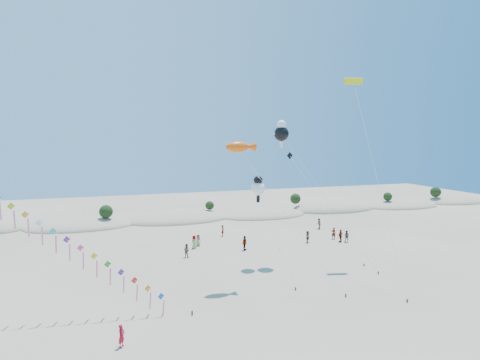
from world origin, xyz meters
name	(u,v)px	position (x,y,z in m)	size (l,w,h in m)	color
ground	(279,341)	(0.00, 0.00, 0.00)	(160.00, 160.00, 0.00)	gray
dune_ridge	(183,219)	(1.06, 45.14, 0.11)	(145.30, 11.49, 5.57)	tan
fish_kite	(241,147)	(1.25, 12.66, 13.60)	(9.36, 7.83, 14.18)	#3F2D1E
cartoon_kite_low	(258,187)	(4.79, 17.11, 8.98)	(1.57, 9.61, 10.27)	#3F2D1E
cartoon_kite_high	(282,132)	(8.14, 18.32, 15.21)	(8.73, 9.47, 16.63)	#3F2D1E
parafoil_kite	(354,85)	(16.26, 15.93, 20.68)	(4.00, 14.05, 21.55)	#3F2D1E
dark_kite	(308,183)	(13.31, 21.28, 8.70)	(4.24, 12.41, 12.64)	#3F2D1E
flyer_foreground	(122,336)	(-10.80, 2.66, 0.81)	(0.59, 0.39, 1.61)	#A80D21
beachgoers	(275,237)	(10.34, 24.99, 0.85)	(23.89, 9.63, 1.88)	slate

